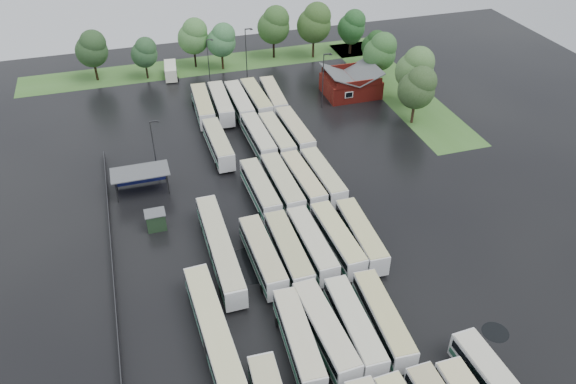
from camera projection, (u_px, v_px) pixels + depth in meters
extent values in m
plane|color=black|center=(301.00, 265.00, 69.34)|extent=(160.00, 160.00, 0.00)
cube|color=maroon|center=(351.00, 86.00, 107.28)|extent=(10.00, 8.00, 3.40)
cube|color=#4C4F51|center=(339.00, 75.00, 105.17)|extent=(5.07, 8.60, 2.19)
cube|color=#4C4F51|center=(364.00, 72.00, 106.36)|extent=(5.07, 8.60, 2.19)
cube|color=maroon|center=(360.00, 84.00, 102.89)|extent=(9.00, 0.20, 1.20)
cube|color=silver|center=(349.00, 95.00, 103.49)|extent=(1.60, 0.12, 1.20)
cylinder|color=#2D2D30|center=(117.00, 193.00, 78.91)|extent=(0.16, 0.16, 3.40)
cylinder|color=#2D2D30|center=(168.00, 184.00, 80.63)|extent=(0.16, 0.16, 3.40)
cylinder|color=#2D2D30|center=(115.00, 180.00, 81.40)|extent=(0.16, 0.16, 3.40)
cylinder|color=#2D2D30|center=(165.00, 172.00, 83.11)|extent=(0.16, 0.16, 3.40)
cube|color=#4C4F51|center=(140.00, 172.00, 79.96)|extent=(8.20, 4.20, 0.15)
cube|color=navy|center=(141.00, 176.00, 82.55)|extent=(7.60, 0.08, 2.60)
cube|color=#19301A|center=(156.00, 221.00, 74.53)|extent=(2.50, 2.00, 2.50)
cube|color=#4C4F51|center=(155.00, 213.00, 73.76)|extent=(2.70, 2.20, 0.12)
cube|color=#3A6828|center=(216.00, 64.00, 120.10)|extent=(80.00, 10.00, 0.01)
cube|color=#3A6828|center=(397.00, 87.00, 110.65)|extent=(10.00, 50.00, 0.01)
cube|color=#2D2D30|center=(112.00, 255.00, 69.91)|extent=(0.10, 50.00, 1.20)
cube|color=silver|center=(298.00, 340.00, 57.64)|extent=(3.13, 12.34, 2.80)
cube|color=black|center=(298.00, 336.00, 57.31)|extent=(3.17, 11.86, 0.90)
cube|color=#185B3B|center=(298.00, 344.00, 58.00)|extent=(3.17, 12.10, 0.62)
cube|color=beige|center=(299.00, 330.00, 56.79)|extent=(3.01, 11.97, 0.12)
cylinder|color=black|center=(310.00, 379.00, 55.42)|extent=(2.60, 0.98, 0.98)
cylinder|color=black|center=(287.00, 321.00, 61.50)|extent=(2.60, 0.98, 0.98)
cube|color=silver|center=(325.00, 331.00, 58.50)|extent=(3.28, 12.75, 2.89)
cube|color=black|center=(325.00, 327.00, 58.16)|extent=(3.31, 12.24, 0.93)
cube|color=#245E43|center=(325.00, 335.00, 58.87)|extent=(3.31, 12.50, 0.64)
cube|color=beige|center=(326.00, 321.00, 57.62)|extent=(3.15, 12.36, 0.13)
cylinder|color=black|center=(338.00, 371.00, 56.21)|extent=(2.68, 1.01, 1.01)
cylinder|color=black|center=(312.00, 312.00, 62.48)|extent=(2.68, 1.01, 1.01)
cube|color=silver|center=(354.00, 326.00, 59.09)|extent=(2.81, 12.38, 2.83)
cube|color=black|center=(354.00, 322.00, 58.75)|extent=(2.86, 11.89, 0.90)
cube|color=#195A3F|center=(354.00, 330.00, 59.45)|extent=(2.86, 12.14, 0.62)
cube|color=beige|center=(355.00, 317.00, 58.23)|extent=(2.70, 12.01, 0.12)
cylinder|color=black|center=(368.00, 364.00, 56.85)|extent=(2.62, 0.99, 0.99)
cylinder|color=black|center=(340.00, 308.00, 62.97)|extent=(2.62, 0.99, 0.99)
cube|color=silver|center=(383.00, 319.00, 59.88)|extent=(3.19, 12.38, 2.81)
cube|color=black|center=(383.00, 315.00, 59.55)|extent=(3.23, 11.90, 0.90)
cube|color=#285E49|center=(382.00, 323.00, 60.24)|extent=(3.23, 12.14, 0.62)
cube|color=#C0BA79|center=(384.00, 310.00, 59.03)|extent=(3.07, 12.01, 0.12)
cylinder|color=black|center=(398.00, 356.00, 57.65)|extent=(2.61, 0.98, 0.98)
cylinder|color=black|center=(367.00, 302.00, 63.75)|extent=(2.61, 0.98, 0.98)
cube|color=silver|center=(263.00, 256.00, 67.95)|extent=(2.95, 12.62, 2.88)
cube|color=black|center=(263.00, 252.00, 67.61)|extent=(3.00, 12.12, 0.92)
cube|color=#224D3C|center=(263.00, 260.00, 68.32)|extent=(2.99, 12.37, 0.63)
cube|color=tan|center=(262.00, 246.00, 67.08)|extent=(2.83, 12.24, 0.13)
cylinder|color=black|center=(272.00, 287.00, 65.67)|extent=(2.67, 1.00, 1.00)
cylinder|color=black|center=(255.00, 244.00, 71.90)|extent=(2.67, 1.00, 1.00)
cube|color=silver|center=(288.00, 251.00, 68.59)|extent=(2.66, 12.73, 2.92)
cube|color=black|center=(288.00, 247.00, 68.25)|extent=(2.73, 12.22, 0.93)
cube|color=#1A5941|center=(288.00, 255.00, 68.96)|extent=(2.72, 12.48, 0.64)
cube|color=tan|center=(288.00, 242.00, 67.71)|extent=(2.56, 12.35, 0.13)
cylinder|color=black|center=(298.00, 282.00, 66.28)|extent=(2.70, 1.02, 1.02)
cylinder|color=black|center=(279.00, 239.00, 72.60)|extent=(2.70, 1.02, 1.02)
cube|color=silver|center=(312.00, 244.00, 69.67)|extent=(2.82, 12.42, 2.84)
cube|color=black|center=(312.00, 241.00, 69.34)|extent=(2.87, 11.93, 0.91)
cube|color=#2B5B47|center=(312.00, 248.00, 70.04)|extent=(2.87, 12.18, 0.62)
cube|color=beige|center=(312.00, 235.00, 68.82)|extent=(2.71, 12.05, 0.12)
cylinder|color=black|center=(322.00, 274.00, 67.43)|extent=(2.63, 0.99, 0.99)
cylinder|color=black|center=(302.00, 234.00, 73.57)|extent=(2.63, 0.99, 0.99)
cube|color=silver|center=(337.00, 239.00, 70.46)|extent=(3.00, 12.53, 2.85)
cube|color=black|center=(337.00, 236.00, 70.13)|extent=(3.05, 12.03, 0.91)
cube|color=#1E5941|center=(337.00, 243.00, 70.83)|extent=(3.04, 12.28, 0.63)
cube|color=#CBC786|center=(338.00, 230.00, 69.60)|extent=(2.88, 12.15, 0.12)
cylinder|color=black|center=(348.00, 268.00, 68.21)|extent=(2.65, 1.00, 1.00)
cylinder|color=black|center=(326.00, 229.00, 74.39)|extent=(2.65, 1.00, 1.00)
cube|color=silver|center=(361.00, 236.00, 71.04)|extent=(2.98, 12.44, 2.83)
cube|color=black|center=(361.00, 232.00, 70.71)|extent=(3.02, 11.94, 0.91)
cube|color=#25553F|center=(360.00, 239.00, 71.41)|extent=(3.02, 12.19, 0.62)
cube|color=#C2BE7E|center=(362.00, 227.00, 70.18)|extent=(2.86, 12.06, 0.12)
cylinder|color=black|center=(373.00, 264.00, 68.80)|extent=(2.63, 0.99, 0.99)
cylinder|color=black|center=(348.00, 225.00, 74.94)|extent=(2.63, 0.99, 0.99)
cube|color=silver|center=(260.00, 189.00, 79.24)|extent=(2.96, 12.47, 2.84)
cube|color=black|center=(260.00, 186.00, 78.91)|extent=(3.01, 11.98, 0.91)
cube|color=#195A3E|center=(260.00, 193.00, 79.60)|extent=(3.01, 12.22, 0.63)
cube|color=#B5B48E|center=(260.00, 181.00, 78.38)|extent=(2.85, 12.10, 0.12)
cylinder|color=black|center=(268.00, 214.00, 76.99)|extent=(2.63, 0.99, 0.99)
cylinder|color=black|center=(254.00, 182.00, 83.15)|extent=(2.63, 0.99, 0.99)
cube|color=silver|center=(282.00, 185.00, 80.03)|extent=(2.97, 12.98, 2.96)
cube|color=black|center=(282.00, 181.00, 79.68)|extent=(3.02, 12.46, 0.95)
cube|color=#215B44|center=(282.00, 188.00, 80.41)|extent=(3.02, 12.72, 0.65)
cube|color=#B8B58C|center=(282.00, 176.00, 79.13)|extent=(2.85, 12.59, 0.13)
cylinder|color=black|center=(291.00, 210.00, 77.68)|extent=(2.75, 1.03, 1.03)
cylinder|color=black|center=(274.00, 178.00, 84.10)|extent=(2.75, 1.03, 1.03)
cube|color=silver|center=(303.00, 181.00, 80.97)|extent=(3.16, 12.51, 2.84)
cube|color=black|center=(303.00, 178.00, 80.64)|extent=(3.20, 12.02, 0.91)
cube|color=#154E35|center=(303.00, 184.00, 81.33)|extent=(3.20, 12.27, 0.63)
cube|color=#CCC08A|center=(303.00, 172.00, 80.11)|extent=(3.04, 12.14, 0.12)
cylinder|color=black|center=(312.00, 204.00, 78.72)|extent=(2.64, 0.99, 0.99)
cylinder|color=black|center=(295.00, 174.00, 84.88)|extent=(2.64, 0.99, 0.99)
cube|color=silver|center=(323.00, 177.00, 81.78)|extent=(3.00, 12.45, 2.83)
cube|color=black|center=(323.00, 174.00, 81.45)|extent=(3.04, 11.96, 0.91)
cube|color=#2C5E4C|center=(323.00, 180.00, 82.15)|extent=(3.04, 12.21, 0.62)
cube|color=#BFBD8D|center=(323.00, 169.00, 80.93)|extent=(2.88, 12.08, 0.12)
cylinder|color=black|center=(332.00, 200.00, 79.54)|extent=(2.63, 0.99, 0.99)
cylinder|color=black|center=(314.00, 171.00, 85.68)|extent=(2.63, 0.99, 0.99)
cube|color=silver|center=(218.00, 144.00, 89.33)|extent=(2.87, 12.58, 2.87)
cube|color=black|center=(218.00, 141.00, 89.00)|extent=(2.92, 12.08, 0.92)
cube|color=#255641|center=(219.00, 147.00, 89.70)|extent=(2.92, 12.33, 0.63)
cube|color=#B2B187|center=(218.00, 136.00, 88.46)|extent=(2.76, 12.20, 0.13)
cylinder|color=black|center=(224.00, 165.00, 87.06)|extent=(2.66, 1.00, 1.00)
cylinder|color=black|center=(214.00, 140.00, 93.28)|extent=(2.66, 1.00, 1.00)
cube|color=silver|center=(258.00, 138.00, 90.90)|extent=(2.93, 12.62, 2.88)
cube|color=black|center=(258.00, 135.00, 90.56)|extent=(2.98, 12.12, 0.92)
cube|color=#255140|center=(259.00, 141.00, 91.27)|extent=(2.97, 12.37, 0.63)
cube|color=beige|center=(258.00, 130.00, 90.03)|extent=(2.81, 12.24, 0.13)
cylinder|color=black|center=(265.00, 158.00, 88.62)|extent=(2.67, 1.00, 1.00)
cylinder|color=black|center=(253.00, 134.00, 94.85)|extent=(2.67, 1.00, 1.00)
cube|color=silver|center=(277.00, 137.00, 91.24)|extent=(2.97, 12.43, 2.83)
cube|color=black|center=(277.00, 134.00, 90.91)|extent=(3.02, 11.93, 0.91)
cube|color=#285E49|center=(277.00, 140.00, 91.61)|extent=(3.01, 12.18, 0.62)
cube|color=#C2BF91|center=(277.00, 129.00, 90.39)|extent=(2.85, 12.05, 0.12)
cylinder|color=black|center=(284.00, 156.00, 89.00)|extent=(2.62, 0.99, 0.99)
cylinder|color=black|center=(270.00, 133.00, 95.13)|extent=(2.62, 0.99, 0.99)
cube|color=silver|center=(295.00, 132.00, 92.47)|extent=(3.07, 12.89, 2.94)
cube|color=black|center=(295.00, 129.00, 92.12)|extent=(3.11, 12.38, 0.94)
cube|color=#234B3B|center=(295.00, 135.00, 92.84)|extent=(3.11, 12.64, 0.65)
cube|color=#BDB388|center=(295.00, 123.00, 91.58)|extent=(2.95, 12.51, 0.13)
cylinder|color=black|center=(302.00, 152.00, 90.14)|extent=(2.72, 1.03, 1.03)
cylinder|color=black|center=(287.00, 128.00, 96.51)|extent=(2.72, 1.03, 1.03)
cube|color=silver|center=(203.00, 106.00, 99.93)|extent=(3.21, 12.98, 2.95)
cube|color=black|center=(203.00, 103.00, 99.58)|extent=(3.25, 12.47, 0.94)
cube|color=#225A42|center=(203.00, 109.00, 100.31)|extent=(3.25, 12.73, 0.65)
cube|color=tan|center=(202.00, 98.00, 99.04)|extent=(3.08, 12.59, 0.13)
cylinder|color=black|center=(208.00, 124.00, 97.59)|extent=(2.74, 1.03, 1.03)
cylinder|color=black|center=(200.00, 103.00, 103.99)|extent=(2.74, 1.03, 1.03)
cube|color=silver|center=(221.00, 104.00, 100.69)|extent=(3.08, 12.97, 2.96)
cube|color=black|center=(221.00, 101.00, 100.35)|extent=(3.13, 12.46, 0.95)
cube|color=#18553A|center=(221.00, 107.00, 101.07)|extent=(3.13, 12.72, 0.65)
cube|color=beige|center=(220.00, 96.00, 99.80)|extent=(2.96, 12.58, 0.13)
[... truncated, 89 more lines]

